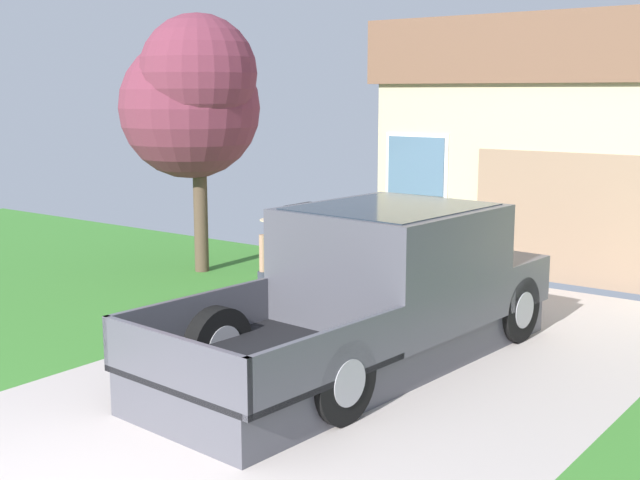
{
  "coord_description": "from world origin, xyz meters",
  "views": [
    {
      "loc": [
        4.76,
        -3.05,
        2.98
      ],
      "look_at": [
        -0.86,
        4.41,
        1.3
      ],
      "focal_mm": 46.53,
      "sensor_mm": 36.0,
      "label": 1
    }
  ],
  "objects_px": {
    "pickup_truck": "(383,290)",
    "person_with_hat": "(276,268)",
    "handbag": "(260,325)",
    "wheeled_trash_bin": "(310,234)",
    "front_yard_tree": "(193,98)"
  },
  "relations": [
    {
      "from": "pickup_truck",
      "to": "person_with_hat",
      "type": "bearing_deg",
      "value": -174.61
    },
    {
      "from": "handbag",
      "to": "wheeled_trash_bin",
      "type": "relative_size",
      "value": 0.4
    },
    {
      "from": "pickup_truck",
      "to": "handbag",
      "type": "distance_m",
      "value": 1.8
    },
    {
      "from": "front_yard_tree",
      "to": "pickup_truck",
      "type": "bearing_deg",
      "value": -21.45
    },
    {
      "from": "person_with_hat",
      "to": "front_yard_tree",
      "type": "distance_m",
      "value": 4.4
    },
    {
      "from": "pickup_truck",
      "to": "front_yard_tree",
      "type": "bearing_deg",
      "value": 162.47
    },
    {
      "from": "handbag",
      "to": "wheeled_trash_bin",
      "type": "xyz_separation_m",
      "value": [
        -2.0,
        3.61,
        0.45
      ]
    },
    {
      "from": "person_with_hat",
      "to": "handbag",
      "type": "height_order",
      "value": "person_with_hat"
    },
    {
      "from": "person_with_hat",
      "to": "front_yard_tree",
      "type": "height_order",
      "value": "front_yard_tree"
    },
    {
      "from": "wheeled_trash_bin",
      "to": "person_with_hat",
      "type": "bearing_deg",
      "value": -58.27
    },
    {
      "from": "pickup_truck",
      "to": "handbag",
      "type": "relative_size",
      "value": 12.55
    },
    {
      "from": "person_with_hat",
      "to": "wheeled_trash_bin",
      "type": "distance_m",
      "value": 4.06
    },
    {
      "from": "handbag",
      "to": "front_yard_tree",
      "type": "relative_size",
      "value": 0.1
    },
    {
      "from": "handbag",
      "to": "pickup_truck",
      "type": "bearing_deg",
      "value": 6.91
    },
    {
      "from": "pickup_truck",
      "to": "front_yard_tree",
      "type": "distance_m",
      "value": 5.68
    }
  ]
}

